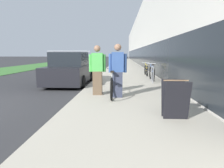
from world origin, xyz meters
name	(u,v)px	position (x,y,z in m)	size (l,w,h in m)	color
sidewalk_slab	(124,66)	(5.31, 21.00, 0.05)	(3.88, 70.00, 0.11)	#B2AA99
storefront_facade	(166,41)	(12.28, 29.00, 3.73)	(10.01, 70.00, 7.47)	silver
lawn_strip	(49,64)	(-6.26, 25.00, 0.01)	(4.98, 70.00, 0.03)	#3D7533
tandem_bicycle	(113,84)	(4.68, 1.75, 0.50)	(0.52, 2.39, 0.94)	black
person_rider	(118,71)	(4.86, 1.46, 1.02)	(0.62, 0.24, 1.82)	#33384C
person_bystander	(97,70)	(4.12, 1.86, 1.00)	(0.61, 0.24, 1.79)	brown
bike_rack_hoop	(152,73)	(6.58, 5.03, 0.62)	(0.05, 0.60, 0.84)	gray
cruiser_bike_nearest	(152,73)	(6.71, 6.05, 0.50)	(0.52, 1.78, 0.94)	black
cruiser_bike_middle	(146,70)	(6.68, 8.52, 0.48)	(0.52, 1.80, 0.88)	black
sandwich_board_sign	(175,99)	(6.25, -0.74, 0.56)	(0.56, 0.56, 0.90)	black
parked_sedan_curbside	(70,70)	(2.29, 5.02, 0.75)	(2.00, 4.11, 1.74)	black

